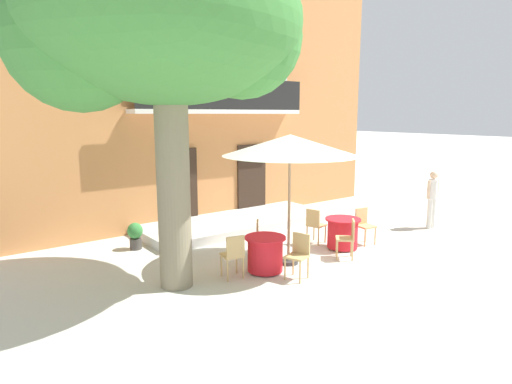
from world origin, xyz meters
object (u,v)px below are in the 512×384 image
cafe_chair_middle_2 (315,223)px  ground_planter_left (135,234)px  pedestrian_near_entrance (432,196)px  plane_tree (163,27)px  cafe_chair_near_tree_0 (299,253)px  cafe_chair_middle_1 (364,223)px  cafe_umbrella (290,146)px  cafe_chair_middle_0 (348,236)px  cafe_chair_near_tree_1 (262,237)px  cafe_chair_near_tree_2 (234,253)px  cafe_table_near_tree (265,254)px  cafe_table_middle (343,233)px

cafe_chair_middle_2 → ground_planter_left: (-3.83, 2.33, -0.16)m
ground_planter_left → pedestrian_near_entrance: (7.59, -3.29, 0.57)m
plane_tree → cafe_chair_near_tree_0: plane_tree is taller
cafe_chair_middle_1 → cafe_chair_middle_2: (-1.00, 0.75, 0.00)m
ground_planter_left → cafe_umbrella: bearing=-52.9°
cafe_chair_middle_2 → pedestrian_near_entrance: 3.91m
cafe_chair_near_tree_0 → ground_planter_left: (-1.88, 3.82, -0.16)m
cafe_chair_middle_0 → ground_planter_left: size_ratio=1.37×
plane_tree → cafe_chair_middle_2: (4.16, 0.31, -4.23)m
cafe_chair_near_tree_1 → cafe_chair_middle_0: size_ratio=1.00×
cafe_chair_near_tree_0 → cafe_umbrella: bearing=61.5°
cafe_chair_near_tree_0 → plane_tree: bearing=152.0°
cafe_chair_near_tree_2 → cafe_umbrella: cafe_umbrella is taller
cafe_table_near_tree → cafe_chair_middle_2: cafe_chair_middle_2 is taller
cafe_chair_near_tree_0 → cafe_chair_near_tree_2: size_ratio=1.00×
plane_tree → ground_planter_left: bearing=82.7°
cafe_table_middle → cafe_umbrella: bearing=-179.9°
cafe_table_middle → ground_planter_left: size_ratio=1.30×
cafe_chair_middle_2 → plane_tree: bearing=-175.7°
cafe_chair_middle_2 → ground_planter_left: bearing=148.7°
cafe_chair_near_tree_0 → cafe_chair_middle_1: bearing=14.1°
pedestrian_near_entrance → cafe_chair_near_tree_1: bearing=172.0°
cafe_chair_near_tree_0 → cafe_chair_middle_2: (1.95, 1.49, 0.00)m
cafe_chair_near_tree_1 → cafe_chair_middle_1: 2.91m
cafe_chair_near_tree_2 → cafe_chair_middle_2: same height
cafe_chair_near_tree_2 → cafe_umbrella: (1.48, 0.01, 2.08)m
cafe_chair_near_tree_2 → cafe_chair_middle_0: same height
cafe_table_near_tree → plane_tree: bearing=165.5°
cafe_chair_middle_0 → cafe_chair_near_tree_0: bearing=-173.5°
cafe_chair_near_tree_2 → plane_tree: bearing=160.1°
cafe_chair_near_tree_1 → cafe_table_middle: cafe_chair_near_tree_1 is taller
cafe_chair_near_tree_1 → cafe_chair_middle_2: 1.86m
cafe_table_middle → ground_planter_left: (-4.08, 3.04, -0.02)m
plane_tree → cafe_chair_near_tree_1: size_ratio=7.00×
cafe_chair_near_tree_2 → cafe_chair_near_tree_1: bearing=25.6°
cafe_table_near_tree → cafe_chair_near_tree_0: bearing=-65.6°
cafe_table_near_tree → cafe_chair_middle_1: cafe_chair_middle_1 is taller
cafe_umbrella → pedestrian_near_entrance: bearing=-2.7°
cafe_chair_near_tree_0 → pedestrian_near_entrance: (5.71, 0.53, 0.42)m
cafe_table_middle → cafe_umbrella: 2.84m
cafe_chair_middle_1 → cafe_umbrella: cafe_umbrella is taller
cafe_chair_near_tree_2 → cafe_chair_middle_2: (3.01, 0.73, 0.00)m
cafe_chair_middle_1 → ground_planter_left: bearing=147.5°
cafe_chair_near_tree_2 → cafe_table_middle: 3.26m
plane_tree → cafe_chair_near_tree_1: (2.32, 0.14, -4.23)m
cafe_chair_near_tree_2 → cafe_chair_middle_2: bearing=13.6°
cafe_table_near_tree → cafe_chair_near_tree_2: 0.77m
cafe_umbrella → pedestrian_near_entrance: (5.29, -0.25, -1.67)m
cafe_umbrella → cafe_chair_near_tree_0: bearing=-118.5°
cafe_chair_near_tree_1 → cafe_chair_middle_2: size_ratio=1.00×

